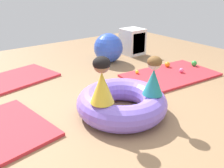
{
  "coord_description": "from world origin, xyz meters",
  "views": [
    {
      "loc": [
        -1.62,
        -2.06,
        1.55
      ],
      "look_at": [
        0.09,
        0.23,
        0.33
      ],
      "focal_mm": 39.63,
      "sensor_mm": 36.0,
      "label": 1
    }
  ],
  "objects_px": {
    "inflatable_cushion": "(122,103)",
    "exercise_ball_large": "(108,48)",
    "child_in_yellow": "(102,81)",
    "play_ball_green": "(194,63)",
    "play_ball_pink_second": "(181,70)",
    "play_ball_yellow": "(137,72)",
    "child_in_teal": "(154,76)",
    "storage_cube": "(133,42)",
    "play_ball_orange": "(167,64)"
  },
  "relations": [
    {
      "from": "child_in_teal",
      "to": "storage_cube",
      "type": "relative_size",
      "value": 0.82
    },
    {
      "from": "play_ball_green",
      "to": "play_ball_pink_second",
      "type": "relative_size",
      "value": 1.27
    },
    {
      "from": "play_ball_pink_second",
      "to": "child_in_yellow",
      "type": "bearing_deg",
      "value": -165.53
    },
    {
      "from": "child_in_yellow",
      "to": "storage_cube",
      "type": "bearing_deg",
      "value": -175.18
    },
    {
      "from": "play_ball_orange",
      "to": "storage_cube",
      "type": "xyz_separation_m",
      "value": [
        0.15,
        1.14,
        0.19
      ]
    },
    {
      "from": "play_ball_yellow",
      "to": "play_ball_orange",
      "type": "xyz_separation_m",
      "value": [
        0.69,
        -0.07,
        0.02
      ]
    },
    {
      "from": "play_ball_green",
      "to": "play_ball_pink_second",
      "type": "height_order",
      "value": "play_ball_green"
    },
    {
      "from": "play_ball_pink_second",
      "to": "exercise_ball_large",
      "type": "xyz_separation_m",
      "value": [
        -0.59,
        1.36,
        0.21
      ]
    },
    {
      "from": "play_ball_orange",
      "to": "storage_cube",
      "type": "height_order",
      "value": "storage_cube"
    },
    {
      "from": "child_in_yellow",
      "to": "child_in_teal",
      "type": "xyz_separation_m",
      "value": [
        0.59,
        -0.18,
        -0.03
      ]
    },
    {
      "from": "play_ball_pink_second",
      "to": "inflatable_cushion",
      "type": "bearing_deg",
      "value": -165.51
    },
    {
      "from": "play_ball_green",
      "to": "play_ball_pink_second",
      "type": "xyz_separation_m",
      "value": [
        -0.48,
        -0.09,
        -0.01
      ]
    },
    {
      "from": "play_ball_yellow",
      "to": "play_ball_orange",
      "type": "relative_size",
      "value": 0.64
    },
    {
      "from": "play_ball_pink_second",
      "to": "play_ball_orange",
      "type": "bearing_deg",
      "value": 84.17
    },
    {
      "from": "play_ball_green",
      "to": "play_ball_orange",
      "type": "height_order",
      "value": "play_ball_green"
    },
    {
      "from": "inflatable_cushion",
      "to": "play_ball_yellow",
      "type": "height_order",
      "value": "inflatable_cushion"
    },
    {
      "from": "play_ball_pink_second",
      "to": "storage_cube",
      "type": "xyz_separation_m",
      "value": [
        0.18,
        1.49,
        0.2
      ]
    },
    {
      "from": "play_ball_green",
      "to": "play_ball_orange",
      "type": "relative_size",
      "value": 1.04
    },
    {
      "from": "child_in_yellow",
      "to": "play_ball_pink_second",
      "type": "height_order",
      "value": "child_in_yellow"
    },
    {
      "from": "inflatable_cushion",
      "to": "exercise_ball_large",
      "type": "bearing_deg",
      "value": 58.36
    },
    {
      "from": "inflatable_cushion",
      "to": "exercise_ball_large",
      "type": "distance_m",
      "value": 2.11
    },
    {
      "from": "play_ball_yellow",
      "to": "play_ball_green",
      "type": "distance_m",
      "value": 1.19
    },
    {
      "from": "storage_cube",
      "to": "exercise_ball_large",
      "type": "bearing_deg",
      "value": -170.0
    },
    {
      "from": "play_ball_yellow",
      "to": "play_ball_green",
      "type": "xyz_separation_m",
      "value": [
        1.14,
        -0.34,
        0.02
      ]
    },
    {
      "from": "child_in_yellow",
      "to": "play_ball_yellow",
      "type": "relative_size",
      "value": 8.32
    },
    {
      "from": "play_ball_orange",
      "to": "exercise_ball_large",
      "type": "xyz_separation_m",
      "value": [
        -0.63,
        1.0,
        0.2
      ]
    },
    {
      "from": "inflatable_cushion",
      "to": "child_in_yellow",
      "type": "distance_m",
      "value": 0.54
    },
    {
      "from": "child_in_teal",
      "to": "play_ball_yellow",
      "type": "height_order",
      "value": "child_in_teal"
    },
    {
      "from": "play_ball_green",
      "to": "play_ball_pink_second",
      "type": "distance_m",
      "value": 0.49
    },
    {
      "from": "child_in_teal",
      "to": "exercise_ball_large",
      "type": "xyz_separation_m",
      "value": [
        0.87,
        2.07,
        -0.24
      ]
    },
    {
      "from": "play_ball_pink_second",
      "to": "exercise_ball_large",
      "type": "height_order",
      "value": "exercise_ball_large"
    },
    {
      "from": "storage_cube",
      "to": "child_in_teal",
      "type": "bearing_deg",
      "value": -126.71
    },
    {
      "from": "play_ball_green",
      "to": "storage_cube",
      "type": "relative_size",
      "value": 0.18
    },
    {
      "from": "child_in_yellow",
      "to": "play_ball_pink_second",
      "type": "xyz_separation_m",
      "value": [
        2.05,
        0.53,
        -0.48
      ]
    },
    {
      "from": "exercise_ball_large",
      "to": "storage_cube",
      "type": "bearing_deg",
      "value": 10.0
    },
    {
      "from": "play_ball_yellow",
      "to": "storage_cube",
      "type": "height_order",
      "value": "storage_cube"
    },
    {
      "from": "play_ball_pink_second",
      "to": "play_ball_yellow",
      "type": "bearing_deg",
      "value": 147.04
    },
    {
      "from": "child_in_yellow",
      "to": "child_in_teal",
      "type": "bearing_deg",
      "value": 125.36
    },
    {
      "from": "play_ball_yellow",
      "to": "play_ball_pink_second",
      "type": "xyz_separation_m",
      "value": [
        0.66,
        -0.43,
        0.01
      ]
    },
    {
      "from": "inflatable_cushion",
      "to": "play_ball_orange",
      "type": "relative_size",
      "value": 11.36
    },
    {
      "from": "child_in_yellow",
      "to": "exercise_ball_large",
      "type": "bearing_deg",
      "value": -165.04
    },
    {
      "from": "inflatable_cushion",
      "to": "play_ball_orange",
      "type": "bearing_deg",
      "value": 24.55
    },
    {
      "from": "play_ball_green",
      "to": "play_ball_pink_second",
      "type": "bearing_deg",
      "value": -169.57
    },
    {
      "from": "child_in_yellow",
      "to": "play_ball_pink_second",
      "type": "relative_size",
      "value": 6.48
    },
    {
      "from": "child_in_yellow",
      "to": "play_ball_pink_second",
      "type": "distance_m",
      "value": 2.17
    },
    {
      "from": "play_ball_green",
      "to": "storage_cube",
      "type": "bearing_deg",
      "value": 101.86
    },
    {
      "from": "child_in_yellow",
      "to": "play_ball_orange",
      "type": "xyz_separation_m",
      "value": [
        2.08,
        0.88,
        -0.47
      ]
    },
    {
      "from": "play_ball_yellow",
      "to": "child_in_teal",
      "type": "bearing_deg",
      "value": -125.17
    },
    {
      "from": "child_in_yellow",
      "to": "play_ball_green",
      "type": "xyz_separation_m",
      "value": [
        2.53,
        0.62,
        -0.47
      ]
    },
    {
      "from": "storage_cube",
      "to": "play_ball_yellow",
      "type": "bearing_deg",
      "value": -128.28
    }
  ]
}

